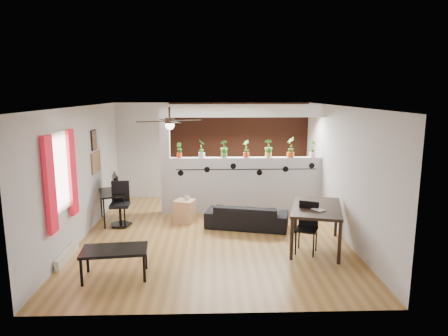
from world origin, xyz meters
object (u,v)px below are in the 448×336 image
(potted_plant_4, at_px, (268,148))
(computer_desk, at_px, (112,195))
(potted_plant_3, at_px, (246,148))
(folding_chair, at_px, (308,223))
(coffee_table, at_px, (114,252))
(potted_plant_5, at_px, (291,147))
(sofa, at_px, (247,216))
(dining_table, at_px, (316,211))
(potted_plant_1, at_px, (202,148))
(cup, at_px, (187,198))
(potted_plant_0, at_px, (179,150))
(office_chair, at_px, (120,207))
(cube_shelf, at_px, (185,211))
(potted_plant_2, at_px, (224,148))
(ceiling_fan, at_px, (170,122))
(potted_plant_6, at_px, (313,148))

(potted_plant_4, relative_size, computer_desk, 0.41)
(potted_plant_3, relative_size, folding_chair, 0.45)
(coffee_table, bearing_deg, computer_desk, 104.31)
(potted_plant_4, distance_m, potted_plant_5, 0.53)
(potted_plant_4, distance_m, folding_chair, 2.69)
(sofa, relative_size, dining_table, 1.02)
(potted_plant_1, height_order, dining_table, potted_plant_1)
(cup, xyz_separation_m, coffee_table, (-0.96, -2.72, -0.13))
(potted_plant_0, bearing_deg, dining_table, -39.83)
(cup, height_order, office_chair, office_chair)
(sofa, height_order, computer_desk, computer_desk)
(cube_shelf, bearing_deg, potted_plant_3, 47.04)
(potted_plant_2, relative_size, coffee_table, 0.39)
(ceiling_fan, bearing_deg, potted_plant_2, 59.19)
(potted_plant_5, relative_size, cup, 3.64)
(cube_shelf, height_order, office_chair, office_chair)
(potted_plant_3, bearing_deg, potted_plant_0, 180.00)
(potted_plant_3, bearing_deg, cube_shelf, -154.59)
(potted_plant_0, distance_m, potted_plant_1, 0.53)
(ceiling_fan, relative_size, office_chair, 1.26)
(sofa, distance_m, coffee_table, 3.24)
(folding_chair, bearing_deg, cube_shelf, 142.92)
(ceiling_fan, distance_m, dining_table, 3.19)
(computer_desk, relative_size, folding_chair, 1.15)
(dining_table, bearing_deg, potted_plant_2, 126.16)
(potted_plant_0, bearing_deg, potted_plant_1, 0.00)
(coffee_table, bearing_deg, potted_plant_3, 55.39)
(potted_plant_4, bearing_deg, potted_plant_0, 180.00)
(cube_shelf, relative_size, dining_table, 0.31)
(potted_plant_1, height_order, potted_plant_5, potted_plant_5)
(potted_plant_4, distance_m, coffee_table, 4.59)
(potted_plant_3, bearing_deg, ceiling_fan, -131.63)
(potted_plant_0, height_order, potted_plant_3, potted_plant_3)
(potted_plant_4, xyz_separation_m, dining_table, (0.59, -2.25, -0.87))
(potted_plant_0, relative_size, cup, 2.74)
(cup, distance_m, dining_table, 2.96)
(potted_plant_5, bearing_deg, potted_plant_0, -180.00)
(cup, height_order, coffee_table, cup)
(potted_plant_3, height_order, office_chair, potted_plant_3)
(potted_plant_0, xyz_separation_m, potted_plant_1, (0.53, 0.00, 0.03))
(potted_plant_2, height_order, potted_plant_4, potted_plant_4)
(folding_chair, distance_m, coffee_table, 3.39)
(potted_plant_3, xyz_separation_m, sofa, (-0.07, -1.10, -1.33))
(potted_plant_1, distance_m, cup, 1.27)
(office_chair, bearing_deg, potted_plant_2, 21.12)
(ceiling_fan, distance_m, potted_plant_6, 3.73)
(ceiling_fan, distance_m, sofa, 2.67)
(cup, bearing_deg, office_chair, -171.92)
(cup, bearing_deg, coffee_table, -109.52)
(ceiling_fan, relative_size, potted_plant_6, 2.85)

